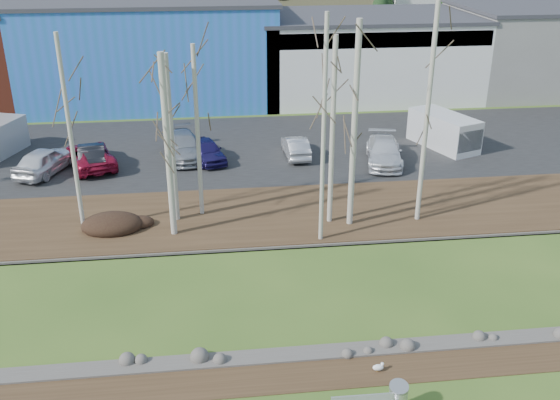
{
  "coord_description": "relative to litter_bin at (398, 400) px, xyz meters",
  "views": [
    {
      "loc": [
        -1.65,
        -14.38,
        13.82
      ],
      "look_at": [
        1.37,
        10.87,
        2.5
      ],
      "focal_mm": 40.0,
      "sensor_mm": 36.0,
      "label": 1
    }
  ],
  "objects": [
    {
      "name": "birch_5",
      "position": [
        1.41,
        12.91,
        4.61
      ],
      "size": [
        0.28,
        0.28,
        9.9
      ],
      "color": "beige",
      "rests_on": "far_bank"
    },
    {
      "name": "birch_7",
      "position": [
        4.91,
        13.0,
        5.07
      ],
      "size": [
        0.23,
        0.23,
        10.83
      ],
      "color": "beige",
      "rests_on": "far_bank"
    },
    {
      "name": "birch_3",
      "position": [
        -5.88,
        14.98,
        3.96
      ],
      "size": [
        0.22,
        0.22,
        8.61
      ],
      "color": "beige",
      "rests_on": "far_bank"
    },
    {
      "name": "far_bank_rocks",
      "position": [
        -3.69,
        11.31,
        -0.49
      ],
      "size": [
        80.0,
        0.8,
        0.46
      ],
      "primitive_type": null,
      "color": "#47423D",
      "rests_on": "ground"
    },
    {
      "name": "birch_4",
      "position": [
        -0.33,
        11.44,
        4.86
      ],
      "size": [
        0.2,
        0.2,
        10.4
      ],
      "color": "beige",
      "rests_on": "far_bank"
    },
    {
      "name": "near_bank_rocks",
      "position": [
        -3.69,
        3.11,
        -0.49
      ],
      "size": [
        80.0,
        0.8,
        0.5
      ],
      "primitive_type": null,
      "color": "#47423D",
      "rests_on": "ground"
    },
    {
      "name": "car_5",
      "position": [
        0.13,
        22.89,
        0.29
      ],
      "size": [
        1.47,
        3.93,
        1.28
      ],
      "primitive_type": "imported",
      "rotation": [
        0.0,
        0.0,
        3.17
      ],
      "color": "#AFAEB1",
      "rests_on": "parking_lot"
    },
    {
      "name": "car_1",
      "position": [
        -12.5,
        22.59,
        0.38
      ],
      "size": [
        2.31,
        4.64,
        1.46
      ],
      "primitive_type": "imported",
      "rotation": [
        0.0,
        0.0,
        3.32
      ],
      "color": "black",
      "rests_on": "parking_lot"
    },
    {
      "name": "birch_2",
      "position": [
        -7.23,
        12.84,
        3.99
      ],
      "size": [
        0.3,
        0.3,
        8.66
      ],
      "color": "beige",
      "rests_on": "far_bank"
    },
    {
      "name": "river",
      "position": [
        -3.69,
        7.21,
        -0.49
      ],
      "size": [
        80.0,
        8.0,
        0.9
      ],
      "primitive_type": null,
      "color": "black",
      "rests_on": "ground"
    },
    {
      "name": "car_2",
      "position": [
        -12.58,
        22.58,
        0.37
      ],
      "size": [
        3.96,
        5.67,
        1.44
      ],
      "primitive_type": "imported",
      "rotation": [
        0.0,
        0.0,
        3.48
      ],
      "color": "maroon",
      "rests_on": "parking_lot"
    },
    {
      "name": "far_bank",
      "position": [
        -3.69,
        14.51,
        -0.42
      ],
      "size": [
        80.0,
        7.0,
        0.15
      ],
      "primitive_type": "cube",
      "color": "#382616",
      "rests_on": "ground"
    },
    {
      "name": "parking_lot",
      "position": [
        -3.69,
        25.01,
        -0.42
      ],
      "size": [
        80.0,
        14.0,
        0.14
      ],
      "primitive_type": "cube",
      "color": "black",
      "rests_on": "ground"
    },
    {
      "name": "building_grey",
      "position": [
        24.31,
        39.01,
        3.16
      ],
      "size": [
        14.28,
        12.24,
        7.3
      ],
      "color": "gray",
      "rests_on": "ground"
    },
    {
      "name": "car_3",
      "position": [
        -7.0,
        23.59,
        0.41
      ],
      "size": [
        2.93,
        5.51,
        1.52
      ],
      "primitive_type": "imported",
      "rotation": [
        0.0,
        0.0,
        0.16
      ],
      "color": "gray",
      "rests_on": "parking_lot"
    },
    {
      "name": "car_0",
      "position": [
        -15.09,
        21.78,
        0.44
      ],
      "size": [
        3.41,
        4.99,
        1.58
      ],
      "primitive_type": "imported",
      "rotation": [
        0.0,
        0.0,
        2.77
      ],
      "color": "silver",
      "rests_on": "parking_lot"
    },
    {
      "name": "car_4",
      "position": [
        -5.53,
        22.72,
        0.33
      ],
      "size": [
        2.79,
        4.32,
        1.37
      ],
      "primitive_type": "imported",
      "rotation": [
        0.0,
        0.0,
        0.32
      ],
      "color": "#1E1750",
      "rests_on": "parking_lot"
    },
    {
      "name": "seagull",
      "position": [
        -0.06,
        1.95,
        -0.31
      ],
      "size": [
        0.45,
        0.21,
        0.33
      ],
      "rotation": [
        0.0,
        0.0,
        0.27
      ],
      "color": "gold",
      "rests_on": "ground"
    },
    {
      "name": "birch_1",
      "position": [
        -7.15,
        14.43,
        3.82
      ],
      "size": [
        0.31,
        0.31,
        8.32
      ],
      "color": "beige",
      "rests_on": "far_bank"
    },
    {
      "name": "van_white",
      "position": [
        10.21,
        23.45,
        0.75
      ],
      "size": [
        3.74,
        5.44,
        2.2
      ],
      "rotation": [
        0.0,
        0.0,
        0.36
      ],
      "color": "white",
      "rests_on": "parking_lot"
    },
    {
      "name": "building_white",
      "position": [
        8.31,
        39.0,
        2.92
      ],
      "size": [
        18.36,
        12.24,
        6.8
      ],
      "color": "silver",
      "rests_on": "ground"
    },
    {
      "name": "dirt_strip",
      "position": [
        -3.69,
        2.11,
        -0.48
      ],
      "size": [
        80.0,
        1.8,
        0.03
      ],
      "primitive_type": "cube",
      "color": "#382616",
      "rests_on": "ground"
    },
    {
      "name": "dirt_mound",
      "position": [
        -10.24,
        13.64,
        -0.05
      ],
      "size": [
        2.98,
        2.1,
        0.58
      ],
      "primitive_type": "ellipsoid",
      "color": "black",
      "rests_on": "far_bank"
    },
    {
      "name": "birch_0",
      "position": [
        -11.64,
        13.86,
        4.37
      ],
      "size": [
        0.2,
        0.2,
        9.42
      ],
      "color": "beige",
      "rests_on": "far_bank"
    },
    {
      "name": "building_blue",
      "position": [
        -9.69,
        39.01,
        3.66
      ],
      "size": [
        20.4,
        12.24,
        8.3
      ],
      "color": "blue",
      "rests_on": "ground"
    },
    {
      "name": "birch_6",
      "position": [
        0.46,
        13.3,
        4.24
      ],
      "size": [
        0.24,
        0.24,
        9.17
      ],
      "color": "beige",
      "rests_on": "far_bank"
    },
    {
      "name": "litter_bin",
      "position": [
        0.0,
        0.0,
        0.0
      ],
      "size": [
        0.68,
        0.68,
        0.98
      ],
      "primitive_type": "cylinder",
      "rotation": [
        0.0,
        0.0,
        -0.22
      ],
      "color": "silver",
      "rests_on": "ground"
    },
    {
      "name": "car_6",
      "position": [
        5.39,
        21.08,
        0.39
      ],
      "size": [
        3.06,
        5.42,
        1.48
      ],
      "primitive_type": "imported",
      "rotation": [
        0.0,
        0.0,
        -0.2
      ],
      "color": "silver",
      "rests_on": "parking_lot"
    }
  ]
}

